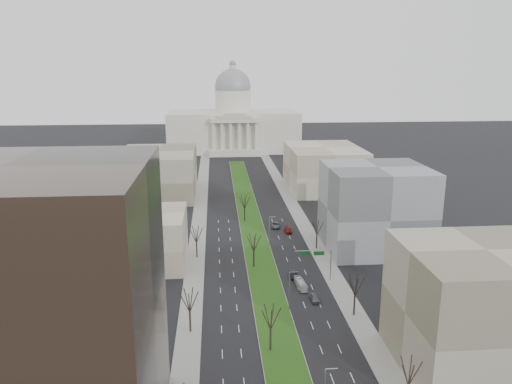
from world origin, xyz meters
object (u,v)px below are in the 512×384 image
car_grey_far (276,225)px  box_van (301,284)px  car_black (294,274)px  car_red (288,230)px  car_grey_near (315,298)px

car_grey_far → box_van: box_van is taller
car_black → car_red: bearing=88.1°
car_black → box_van: box_van is taller
car_black → car_grey_far: size_ratio=0.83×
car_grey_far → box_van: 46.10m
car_grey_near → box_van: box_van is taller
car_black → car_red: 34.87m
car_grey_far → car_red: bearing=-50.2°
car_red → car_grey_far: size_ratio=0.89×
car_grey_far → box_van: (0.45, -46.09, 0.18)m
car_grey_near → car_black: 13.67m
car_grey_near → car_grey_far: car_grey_far is taller
car_grey_near → car_red: car_grey_near is taller
car_black → car_grey_far: (0.30, 39.94, 0.01)m
car_grey_near → car_black: car_black is taller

